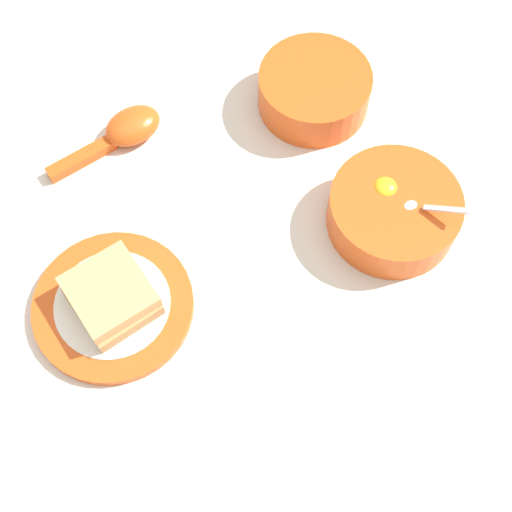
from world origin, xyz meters
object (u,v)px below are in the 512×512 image
toast_sandwich (111,296)px  congee_bowl (314,89)px  toast_plate (113,306)px  egg_bowl (394,211)px  soup_spoon (125,131)px

toast_sandwich → congee_bowl: congee_bowl is taller
toast_plate → congee_bowl: congee_bowl is taller
egg_bowl → soup_spoon: 0.38m
soup_spoon → congee_bowl: (0.26, -0.06, 0.02)m
toast_plate → toast_sandwich: toast_sandwich is taller
toast_sandwich → soup_spoon: (0.10, 0.23, -0.02)m
toast_plate → soup_spoon: size_ratio=1.13×
toast_plate → toast_sandwich: size_ratio=1.79×
toast_plate → soup_spoon: 0.25m
toast_sandwich → soup_spoon: bearing=65.2°
egg_bowl → congee_bowl: 0.21m
toast_sandwich → soup_spoon: 0.25m
egg_bowl → toast_plate: (-0.36, 0.05, -0.02)m
egg_bowl → soup_spoon: size_ratio=0.96×
egg_bowl → soup_spoon: bearing=133.3°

